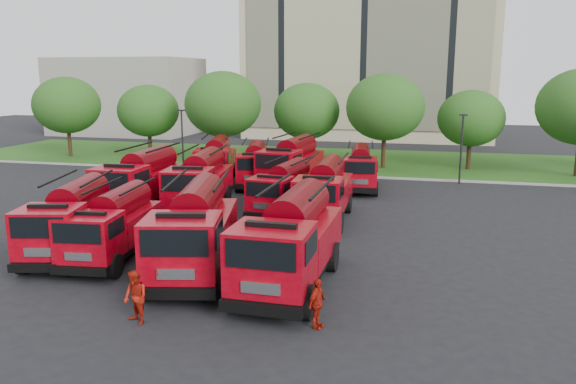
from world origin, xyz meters
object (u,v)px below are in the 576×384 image
fire_truck_2 (195,230)px  fire_truck_6 (284,188)px  fire_truck_3 (291,240)px  fire_truck_4 (142,180)px  fire_truck_10 (292,163)px  fire_truck_1 (113,225)px  fire_truck_7 (325,191)px  fire_truck_5 (200,181)px  firefighter_3 (286,264)px  firefighter_1 (137,323)px  fire_truck_11 (360,168)px  fire_truck_8 (216,160)px  firefighter_4 (195,225)px  fire_truck_9 (255,165)px  fire_truck_0 (72,219)px  firefighter_0 (253,312)px  firefighter_5 (325,228)px  firefighter_2 (317,328)px

fire_truck_2 → fire_truck_6: size_ratio=1.24×
fire_truck_3 → fire_truck_4: (-11.54, 9.95, -0.03)m
fire_truck_10 → fire_truck_1: bearing=-96.8°
fire_truck_6 → fire_truck_7: fire_truck_7 is taller
fire_truck_5 → firefighter_3: 11.27m
firefighter_3 → firefighter_1: bearing=30.5°
fire_truck_1 → fire_truck_11: fire_truck_1 is taller
fire_truck_8 → fire_truck_11: bearing=-16.5°
fire_truck_5 → fire_truck_6: 5.04m
fire_truck_2 → firefighter_4: size_ratio=4.48×
fire_truck_9 → fire_truck_8: bearing=149.4°
fire_truck_3 → fire_truck_8: (-10.51, 19.55, -0.18)m
fire_truck_5 → fire_truck_8: 9.24m
fire_truck_6 → fire_truck_11: 8.72m
fire_truck_0 → fire_truck_9: 17.48m
fire_truck_2 → firefighter_4: 7.63m
fire_truck_5 → firefighter_1: fire_truck_5 is taller
fire_truck_5 → fire_truck_6: bearing=-3.1°
fire_truck_4 → fire_truck_5: fire_truck_4 is taller
fire_truck_7 → fire_truck_10: fire_truck_10 is taller
fire_truck_9 → firefighter_1: bearing=-96.1°
fire_truck_9 → firefighter_0: fire_truck_9 is taller
fire_truck_8 → firefighter_5: (10.35, -11.18, -1.62)m
fire_truck_6 → fire_truck_3: bearing=-68.1°
fire_truck_1 → fire_truck_3: fire_truck_3 is taller
firefighter_5 → firefighter_0: bearing=96.0°
fire_truck_10 → fire_truck_2: bearing=-83.0°
firefighter_0 → fire_truck_2: bearing=141.8°
fire_truck_10 → fire_truck_7: bearing=-59.2°
fire_truck_0 → fire_truck_6: bearing=39.4°
fire_truck_5 → fire_truck_10: size_ratio=0.98×
fire_truck_6 → fire_truck_9: bearing=124.5°
firefighter_3 → fire_truck_2: bearing=-4.2°
fire_truck_3 → firefighter_5: 8.57m
firefighter_3 → firefighter_5: 6.12m
fire_truck_2 → fire_truck_7: (3.55, 9.71, -0.16)m
firefighter_3 → firefighter_4: firefighter_4 is taller
fire_truck_9 → fire_truck_4: bearing=-130.9°
fire_truck_5 → fire_truck_9: size_ratio=1.10×
fire_truck_0 → fire_truck_1: size_ratio=1.10×
fire_truck_1 → fire_truck_7: size_ratio=0.94×
fire_truck_3 → fire_truck_9: 19.85m
fire_truck_1 → fire_truck_9: bearing=79.3°
firefighter_5 → fire_truck_9: bearing=-47.1°
fire_truck_9 → fire_truck_3: bearing=-82.6°
fire_truck_3 → fire_truck_10: bearing=104.1°
fire_truck_3 → firefighter_0: fire_truck_3 is taller
firefighter_2 → fire_truck_4: bearing=62.1°
fire_truck_1 → firefighter_2: (9.96, -4.69, -1.50)m
fire_truck_7 → firefighter_4: bearing=-157.8°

